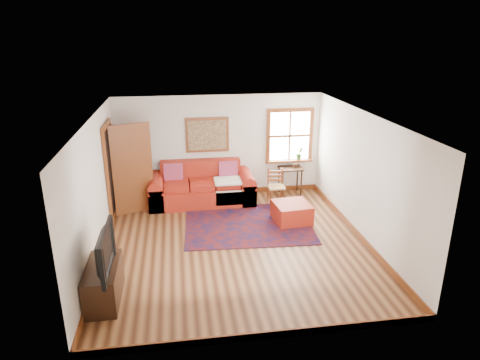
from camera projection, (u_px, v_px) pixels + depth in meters
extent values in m
plane|color=#462413|center=(236.00, 244.00, 8.32)|extent=(5.50, 5.50, 0.00)
cube|color=silver|center=(220.00, 146.00, 10.47)|extent=(5.00, 0.04, 2.50)
cube|color=silver|center=(266.00, 258.00, 5.34)|extent=(5.00, 0.04, 2.50)
cube|color=silver|center=(95.00, 191.00, 7.55)|extent=(0.04, 5.50, 2.50)
cube|color=silver|center=(363.00, 177.00, 8.26)|extent=(0.04, 5.50, 2.50)
cube|color=white|center=(235.00, 117.00, 7.49)|extent=(5.00, 5.50, 0.04)
cube|color=brown|center=(220.00, 192.00, 10.85)|extent=(5.00, 0.03, 0.12)
cube|color=brown|center=(103.00, 251.00, 7.95)|extent=(0.03, 5.50, 0.12)
cube|color=brown|center=(357.00, 233.00, 8.65)|extent=(0.03, 5.50, 0.12)
cube|color=white|center=(289.00, 136.00, 10.64)|extent=(1.00, 0.02, 1.20)
cube|color=brown|center=(291.00, 110.00, 10.41)|extent=(1.18, 0.06, 0.09)
cube|color=brown|center=(289.00, 161.00, 10.84)|extent=(1.18, 0.06, 0.09)
cube|color=brown|center=(268.00, 137.00, 10.55)|extent=(0.09, 0.06, 1.20)
cube|color=brown|center=(311.00, 135.00, 10.70)|extent=(0.09, 0.06, 1.20)
cube|color=brown|center=(290.00, 136.00, 10.62)|extent=(1.00, 0.04, 0.05)
cube|color=brown|center=(289.00, 161.00, 10.76)|extent=(1.15, 0.20, 0.04)
imported|color=#2F6B25|center=(300.00, 153.00, 10.72)|extent=(0.18, 0.15, 0.33)
cube|color=black|center=(110.00, 175.00, 9.12)|extent=(0.02, 0.90, 2.05)
cube|color=brown|center=(108.00, 182.00, 8.66)|extent=(0.06, 0.09, 2.05)
cube|color=brown|center=(114.00, 167.00, 9.59)|extent=(0.06, 0.09, 2.05)
cube|color=brown|center=(106.00, 125.00, 8.77)|extent=(0.06, 1.08, 0.09)
cube|color=brown|center=(132.00, 169.00, 9.46)|extent=(0.86, 0.35, 2.05)
cube|color=silver|center=(132.00, 165.00, 9.43)|extent=(0.56, 0.22, 1.33)
cube|color=brown|center=(207.00, 135.00, 10.31)|extent=(1.05, 0.04, 0.85)
cube|color=tan|center=(207.00, 135.00, 10.28)|extent=(0.92, 0.03, 0.72)
cube|color=#58110C|center=(248.00, 224.00, 9.16)|extent=(2.77, 2.27, 0.02)
cube|color=#A42415|center=(202.00, 194.00, 10.24)|extent=(2.48, 1.02, 0.43)
cube|color=#A42415|center=(201.00, 170.00, 10.43)|extent=(1.93, 0.28, 0.54)
cube|color=#A42415|center=(157.00, 195.00, 10.07)|extent=(0.34, 1.02, 0.54)
cube|color=#A42415|center=(246.00, 190.00, 10.37)|extent=(0.34, 1.02, 0.54)
cube|color=red|center=(173.00, 173.00, 10.16)|extent=(0.45, 0.22, 0.47)
cube|color=red|center=(228.00, 170.00, 10.34)|extent=(0.45, 0.22, 0.47)
cube|color=silver|center=(228.00, 181.00, 10.02)|extent=(0.63, 0.56, 0.04)
cube|color=#A42415|center=(292.00, 213.00, 9.24)|extent=(0.80, 0.80, 0.42)
cube|color=#321C10|center=(291.00, 168.00, 10.66)|extent=(0.58, 0.44, 0.04)
cylinder|color=#321C10|center=(282.00, 184.00, 10.57)|extent=(0.04, 0.04, 0.66)
cylinder|color=#321C10|center=(301.00, 183.00, 10.64)|extent=(0.04, 0.04, 0.66)
cylinder|color=#321C10|center=(279.00, 180.00, 10.90)|extent=(0.04, 0.04, 0.66)
cylinder|color=#321C10|center=(297.00, 179.00, 10.97)|extent=(0.04, 0.04, 0.66)
cube|color=tan|center=(276.00, 187.00, 10.16)|extent=(0.39, 0.37, 0.04)
cylinder|color=brown|center=(270.00, 198.00, 10.06)|extent=(0.04, 0.04, 0.39)
cylinder|color=brown|center=(284.00, 197.00, 10.11)|extent=(0.04, 0.04, 0.39)
cylinder|color=brown|center=(268.00, 185.00, 10.28)|extent=(0.04, 0.04, 0.83)
cylinder|color=brown|center=(281.00, 184.00, 10.32)|extent=(0.04, 0.04, 0.83)
cube|color=brown|center=(275.00, 176.00, 10.22)|extent=(0.33, 0.04, 0.25)
cube|color=#321C10|center=(104.00, 283.00, 6.53)|extent=(0.48, 1.06, 0.58)
imported|color=black|center=(99.00, 251.00, 6.20)|extent=(0.15, 1.13, 0.65)
cylinder|color=silver|center=(109.00, 246.00, 6.83)|extent=(0.12, 0.12, 0.18)
cylinder|color=#FFA53F|center=(109.00, 248.00, 6.84)|extent=(0.07, 0.07, 0.12)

